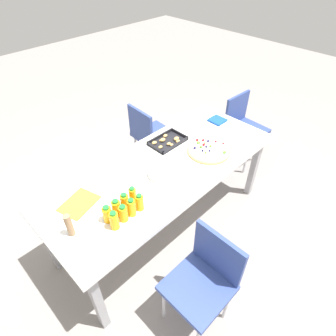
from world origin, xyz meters
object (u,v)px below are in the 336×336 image
juice_bottle_5 (116,208)px  juice_bottle_7 (133,196)px  party_table (164,173)px  paper_folder (79,203)px  juice_bottle_2 (132,208)px  juice_bottle_6 (125,202)px  cardboard_tube (69,225)px  juice_bottle_0 (114,221)px  chair_near_left (205,277)px  chair_end (243,124)px  juice_bottle_1 (123,213)px  juice_bottle_3 (140,202)px  snack_tray (167,141)px  juice_bottle_4 (107,214)px  napkin_stack (217,120)px  fruit_pizza (208,150)px  chair_far_right (149,133)px

juice_bottle_5 → juice_bottle_7: bearing=1.0°
party_table → juice_bottle_7: (-0.44, -0.13, 0.14)m
party_table → paper_folder: (-0.72, 0.14, 0.07)m
juice_bottle_2 → juice_bottle_6: 0.08m
cardboard_tube → juice_bottle_0: bearing=-34.2°
chair_near_left → juice_bottle_2: 0.67m
juice_bottle_5 → juice_bottle_7: juice_bottle_7 is taller
juice_bottle_7 → chair_end: bearing=7.2°
juice_bottle_1 → juice_bottle_5: bearing=92.7°
chair_near_left → juice_bottle_3: 0.66m
snack_tray → juice_bottle_6: bearing=-155.5°
juice_bottle_7 → chair_near_left: bearing=-86.4°
juice_bottle_4 → juice_bottle_1: bearing=-41.3°
chair_end → juice_bottle_3: bearing=12.6°
party_table → chair_near_left: 0.89m
cardboard_tube → paper_folder: (0.17, 0.19, -0.09)m
party_table → juice_bottle_5: bearing=-167.3°
party_table → juice_bottle_7: 0.47m
juice_bottle_6 → napkin_stack: 1.41m
snack_tray → juice_bottle_7: bearing=-153.3°
juice_bottle_5 → fruit_pizza: 1.00m
juice_bottle_6 → juice_bottle_4: bearing=-178.9°
party_table → juice_bottle_3: (-0.44, -0.21, 0.13)m
chair_far_right → cardboard_tube: size_ratio=4.69×
paper_folder → cardboard_tube: bearing=-131.4°
party_table → chair_end: size_ratio=2.52×
snack_tray → chair_far_right: bearing=65.1°
juice_bottle_5 → fruit_pizza: bearing=-0.1°
juice_bottle_6 → paper_folder: bearing=127.7°
juice_bottle_0 → juice_bottle_6: size_ratio=1.04×
juice_bottle_0 → fruit_pizza: juice_bottle_0 is taller
chair_far_right → juice_bottle_5: (-1.08, -0.87, 0.32)m
chair_end → cardboard_tube: cardboard_tube is taller
paper_folder → juice_bottle_7: bearing=-43.5°
juice_bottle_2 → fruit_pizza: bearing=4.6°
juice_bottle_6 → fruit_pizza: bearing=-0.2°
cardboard_tube → chair_end: bearing=4.0°
chair_near_left → juice_bottle_6: bearing=10.3°
chair_near_left → paper_folder: (-0.32, 0.92, 0.26)m
juice_bottle_4 → juice_bottle_0: bearing=-91.2°
chair_near_left → juice_bottle_6: juice_bottle_6 is taller
fruit_pizza → cardboard_tube: (-1.31, 0.08, 0.08)m
fruit_pizza → juice_bottle_1: bearing=-176.0°
chair_end → juice_bottle_7: size_ratio=5.58×
juice_bottle_1 → cardboard_tube: cardboard_tube is taller
chair_far_right → chair_end: same height
juice_bottle_6 → paper_folder: size_ratio=0.54×
chair_far_right → juice_bottle_4: size_ratio=6.17×
chair_near_left → juice_bottle_5: bearing=16.4°
juice_bottle_6 → party_table: bearing=14.3°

